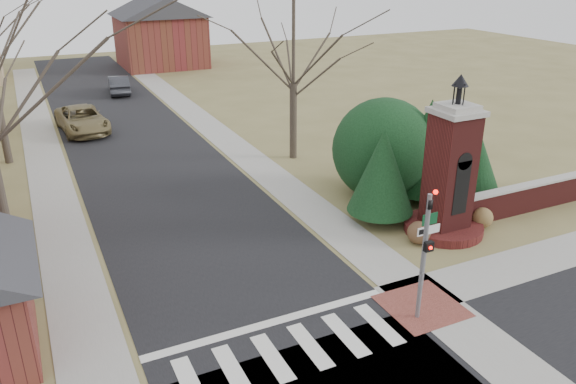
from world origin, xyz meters
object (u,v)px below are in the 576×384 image
sign_post (428,235)px  brick_gate_monument (449,183)px  distant_car (119,85)px  traffic_signal_pole (425,245)px  pickup_truck (82,119)px

sign_post → brick_gate_monument: brick_gate_monument is taller
brick_gate_monument → distant_car: (-7.40, 31.71, -1.42)m
traffic_signal_pole → pickup_truck: size_ratio=0.79×
sign_post → distant_car: size_ratio=0.61×
traffic_signal_pole → distant_car: 36.28m
sign_post → distant_car: 34.97m
sign_post → distant_car: (-3.99, 34.72, -1.21)m
traffic_signal_pole → pickup_truck: (-6.83, 25.91, -1.79)m
traffic_signal_pole → pickup_truck: bearing=104.8°
distant_car → brick_gate_monument: bearing=109.8°
traffic_signal_pole → brick_gate_monument: size_ratio=0.69×
traffic_signal_pole → sign_post: (1.29, 1.41, -0.64)m
traffic_signal_pole → pickup_truck: 26.85m
pickup_truck → distant_car: size_ratio=1.27×
sign_post → traffic_signal_pole: bearing=-132.4°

